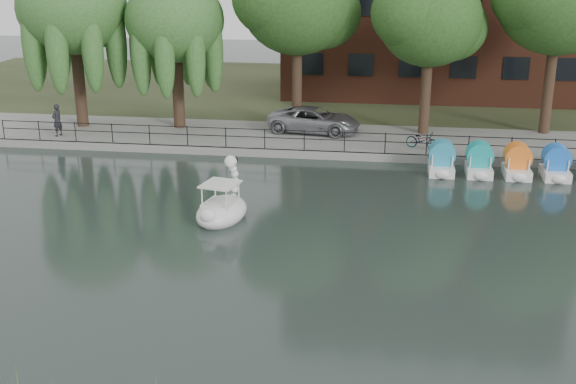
% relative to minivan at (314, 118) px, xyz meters
% --- Properties ---
extents(ground_plane, '(120.00, 120.00, 0.00)m').
position_rel_minivan_xyz_m(ground_plane, '(-0.11, -16.84, -1.19)').
color(ground_plane, '#33403C').
extents(promenade, '(40.00, 6.00, 0.40)m').
position_rel_minivan_xyz_m(promenade, '(-0.11, -0.84, -0.99)').
color(promenade, gray).
rests_on(promenade, ground_plane).
extents(kerb, '(40.00, 0.25, 0.40)m').
position_rel_minivan_xyz_m(kerb, '(-0.11, -3.79, -0.99)').
color(kerb, gray).
rests_on(kerb, ground_plane).
extents(land_strip, '(60.00, 22.00, 0.36)m').
position_rel_minivan_xyz_m(land_strip, '(-0.11, 13.16, -1.01)').
color(land_strip, '#47512D').
rests_on(land_strip, ground_plane).
extents(railing, '(32.00, 0.05, 1.00)m').
position_rel_minivan_xyz_m(railing, '(-0.11, -3.59, -0.05)').
color(railing, black).
rests_on(railing, promenade).
extents(willow_left, '(5.88, 5.88, 9.01)m').
position_rel_minivan_xyz_m(willow_left, '(-13.11, -0.34, 5.68)').
color(willow_left, '#473323').
rests_on(willow_left, promenade).
extents(willow_mid, '(5.32, 5.32, 8.15)m').
position_rel_minivan_xyz_m(willow_mid, '(-7.61, 0.16, 5.06)').
color(willow_mid, '#473323').
rests_on(willow_mid, promenade).
extents(broadleaf_center, '(6.00, 6.00, 9.25)m').
position_rel_minivan_xyz_m(broadleaf_center, '(-1.11, 1.16, 5.87)').
color(broadleaf_center, '#473323').
rests_on(broadleaf_center, promenade).
extents(broadleaf_right, '(5.40, 5.40, 8.32)m').
position_rel_minivan_xyz_m(broadleaf_right, '(5.89, 0.66, 5.20)').
color(broadleaf_right, '#473323').
rests_on(broadleaf_right, promenade).
extents(broadleaf_far, '(6.30, 6.30, 9.71)m').
position_rel_minivan_xyz_m(broadleaf_far, '(12.39, 1.66, 6.21)').
color(broadleaf_far, '#473323').
rests_on(broadleaf_far, promenade).
extents(minivan, '(3.36, 5.99, 1.58)m').
position_rel_minivan_xyz_m(minivan, '(0.00, 0.00, 0.00)').
color(minivan, gray).
rests_on(minivan, promenade).
extents(bicycle, '(1.29, 1.81, 1.00)m').
position_rel_minivan_xyz_m(bicycle, '(5.72, -2.64, -0.29)').
color(bicycle, gray).
rests_on(bicycle, promenade).
extents(pedestrian, '(0.67, 0.82, 1.98)m').
position_rel_minivan_xyz_m(pedestrian, '(-13.47, -2.73, 0.20)').
color(pedestrian, black).
rests_on(pedestrian, promenade).
extents(swan_boat, '(2.29, 3.06, 2.33)m').
position_rel_minivan_xyz_m(swan_boat, '(-2.21, -12.63, -0.68)').
color(swan_boat, white).
rests_on(swan_boat, ground_plane).
extents(pedal_boat_row, '(9.65, 1.70, 1.40)m').
position_rel_minivan_xyz_m(pedal_boat_row, '(10.77, -5.36, -0.58)').
color(pedal_boat_row, white).
rests_on(pedal_boat_row, ground_plane).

